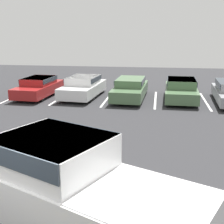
{
  "coord_description": "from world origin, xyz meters",
  "views": [
    {
      "loc": [
        2.64,
        -5.09,
        3.98
      ],
      "look_at": [
        0.95,
        6.16,
        1.0
      ],
      "focal_mm": 50.0,
      "sensor_mm": 36.0,
      "label": 1
    }
  ],
  "objects_px": {
    "parked_sedan_a": "(39,86)",
    "parked_sedan_b": "(83,86)",
    "pickup_truck": "(66,184)",
    "parked_sedan_d": "(181,89)",
    "parked_sedan_c": "(130,88)"
  },
  "relations": [
    {
      "from": "parked_sedan_a",
      "to": "parked_sedan_b",
      "type": "height_order",
      "value": "parked_sedan_b"
    },
    {
      "from": "parked_sedan_a",
      "to": "parked_sedan_d",
      "type": "bearing_deg",
      "value": 95.13
    },
    {
      "from": "parked_sedan_a",
      "to": "parked_sedan_c",
      "type": "height_order",
      "value": "parked_sedan_c"
    },
    {
      "from": "parked_sedan_a",
      "to": "parked_sedan_d",
      "type": "xyz_separation_m",
      "value": [
        8.64,
        0.3,
        0.02
      ]
    },
    {
      "from": "parked_sedan_b",
      "to": "parked_sedan_c",
      "type": "relative_size",
      "value": 0.95
    },
    {
      "from": "pickup_truck",
      "to": "parked_sedan_d",
      "type": "distance_m",
      "value": 13.22
    },
    {
      "from": "parked_sedan_c",
      "to": "parked_sedan_d",
      "type": "bearing_deg",
      "value": 94.26
    },
    {
      "from": "parked_sedan_a",
      "to": "parked_sedan_d",
      "type": "height_order",
      "value": "parked_sedan_d"
    },
    {
      "from": "parked_sedan_b",
      "to": "parked_sedan_d",
      "type": "distance_m",
      "value": 5.88
    },
    {
      "from": "parked_sedan_a",
      "to": "parked_sedan_b",
      "type": "distance_m",
      "value": 2.76
    },
    {
      "from": "parked_sedan_b",
      "to": "pickup_truck",
      "type": "bearing_deg",
      "value": 16.53
    },
    {
      "from": "parked_sedan_c",
      "to": "parked_sedan_d",
      "type": "height_order",
      "value": "parked_sedan_d"
    },
    {
      "from": "parked_sedan_a",
      "to": "parked_sedan_c",
      "type": "xyz_separation_m",
      "value": [
        5.65,
        0.21,
        0.02
      ]
    },
    {
      "from": "pickup_truck",
      "to": "parked_sedan_a",
      "type": "bearing_deg",
      "value": 138.83
    },
    {
      "from": "pickup_truck",
      "to": "parked_sedan_b",
      "type": "height_order",
      "value": "pickup_truck"
    }
  ]
}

